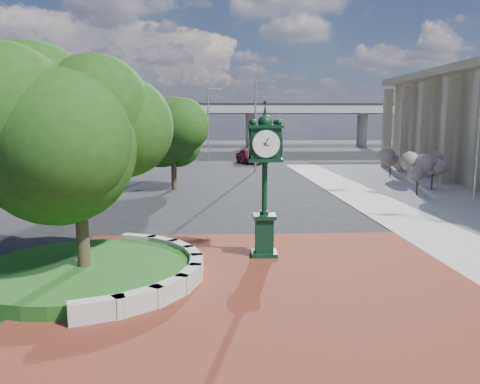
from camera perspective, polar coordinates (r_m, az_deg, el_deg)
name	(u,v)px	position (r m, az deg, el deg)	size (l,w,h in m)	color
ground	(258,276)	(13.95, 2.18, -10.17)	(200.00, 200.00, 0.00)	black
plaza	(261,287)	(13.00, 2.58, -11.50)	(12.00, 12.00, 0.04)	brown
planter_wall	(165,268)	(13.89, -9.15, -9.18)	(2.96, 6.77, 0.54)	#9E9B93
grass_bed	(85,272)	(14.34, -18.41, -9.24)	(6.10, 6.10, 0.40)	#164E17
overpass	(221,110)	(83.19, -2.31, 9.99)	(90.00, 12.00, 7.50)	#9E9B93
tree_planter	(78,149)	(13.71, -19.10, 4.94)	(5.20, 5.20, 6.33)	#38281C
tree_street	(173,141)	(31.30, -8.13, 6.21)	(4.40, 4.40, 5.45)	#38281C
post_clock	(265,174)	(15.35, 3.03, 2.23)	(1.09, 1.09, 5.07)	black
parked_car	(249,156)	(50.90, 1.07, 4.41)	(1.87, 4.65, 1.58)	maroon
street_lamp_near	(258,118)	(42.24, 2.15, 8.97)	(1.83, 0.23, 8.15)	slate
street_lamp_far	(210,118)	(55.62, -3.71, 8.97)	(1.80, 0.81, 8.33)	slate
shrub_near	(418,170)	(30.38, 20.87, 2.56)	(1.20, 1.20, 2.20)	#38281C
shrub_mid	(433,166)	(33.30, 22.45, 2.95)	(1.20, 1.20, 2.20)	#38281C
shrub_far	(391,158)	(39.84, 17.90, 4.00)	(1.20, 1.20, 2.20)	#38281C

